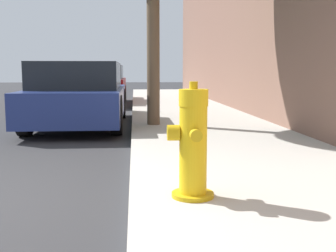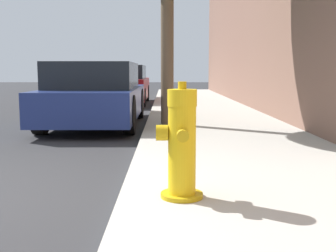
% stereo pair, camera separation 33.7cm
% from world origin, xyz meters
% --- Properties ---
extents(sidewalk_slab, '(2.76, 40.00, 0.12)m').
position_xyz_m(sidewalk_slab, '(3.01, 0.00, 0.06)').
color(sidewalk_slab, '#B7B2A8').
rests_on(sidewalk_slab, ground_plane).
extents(fire_hydrant, '(0.38, 0.38, 0.93)m').
position_xyz_m(fire_hydrant, '(2.14, -0.19, 0.55)').
color(fire_hydrant, '#C39C11').
rests_on(fire_hydrant, sidewalk_slab).
extents(parked_car_near, '(1.80, 4.33, 1.31)m').
position_xyz_m(parked_car_near, '(0.56, 5.31, 0.65)').
color(parked_car_near, navy).
rests_on(parked_car_near, ground_plane).
extents(parked_car_mid, '(1.88, 4.20, 1.33)m').
position_xyz_m(parked_car_mid, '(0.43, 11.18, 0.65)').
color(parked_car_mid, maroon).
rests_on(parked_car_mid, ground_plane).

